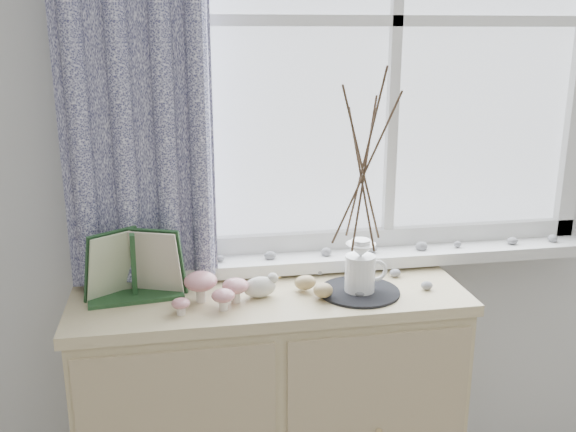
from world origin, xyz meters
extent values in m
cube|color=silver|center=(0.00, 2.00, 1.30)|extent=(4.00, 0.04, 2.60)
cube|color=white|center=(0.30, 2.00, 1.65)|extent=(1.30, 0.01, 1.40)
cube|color=white|center=(0.30, 1.92, 0.88)|extent=(1.45, 0.16, 0.04)
cube|color=#090936|center=(-0.52, 1.87, 1.68)|extent=(0.44, 0.06, 1.61)
cube|color=#C7B58B|center=(-0.15, 1.75, 0.41)|extent=(1.17, 0.43, 0.81)
cube|color=#C7B58B|center=(-0.15, 1.75, 0.83)|extent=(1.20, 0.45, 0.03)
cylinder|color=white|center=(-0.36, 1.71, 0.88)|extent=(0.03, 0.03, 0.06)
ellipsoid|color=#9F050F|center=(-0.36, 1.71, 0.91)|extent=(0.10, 0.10, 0.05)
cylinder|color=white|center=(-0.30, 1.64, 0.87)|extent=(0.03, 0.03, 0.04)
ellipsoid|color=#9F050F|center=(-0.30, 1.64, 0.89)|extent=(0.07, 0.07, 0.04)
cylinder|color=white|center=(-0.42, 1.63, 0.87)|extent=(0.02, 0.02, 0.03)
ellipsoid|color=#9F050F|center=(-0.42, 1.63, 0.88)|extent=(0.05, 0.05, 0.03)
cylinder|color=white|center=(-0.26, 1.69, 0.87)|extent=(0.03, 0.03, 0.05)
ellipsoid|color=#9F050F|center=(-0.26, 1.69, 0.90)|extent=(0.08, 0.08, 0.04)
ellipsoid|color=tan|center=(0.00, 1.66, 0.88)|extent=(0.06, 0.05, 0.07)
ellipsoid|color=tan|center=(-0.04, 1.73, 0.88)|extent=(0.06, 0.05, 0.07)
cylinder|color=black|center=(0.12, 1.69, 0.85)|extent=(0.25, 0.25, 0.01)
cylinder|color=white|center=(0.12, 1.69, 0.91)|extent=(0.10, 0.10, 0.11)
cone|color=white|center=(0.12, 1.69, 0.99)|extent=(0.09, 0.09, 0.04)
cylinder|color=white|center=(0.12, 1.69, 1.01)|extent=(0.06, 0.06, 0.03)
torus|color=white|center=(0.17, 1.69, 0.92)|extent=(0.07, 0.02, 0.07)
ellipsoid|color=#9B9B9E|center=(0.11, 1.65, 0.86)|extent=(0.04, 0.03, 0.03)
ellipsoid|color=#9B9B9E|center=(0.15, 1.81, 0.86)|extent=(0.04, 0.03, 0.03)
ellipsoid|color=#9B9B9E|center=(0.33, 1.67, 0.86)|extent=(0.04, 0.03, 0.03)
ellipsoid|color=#9B9B9E|center=(0.03, 1.85, 0.86)|extent=(0.04, 0.03, 0.03)
ellipsoid|color=#9B9B9E|center=(0.27, 1.79, 0.86)|extent=(0.04, 0.03, 0.03)
camera|label=1|loc=(-0.42, -0.06, 1.61)|focal=40.00mm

